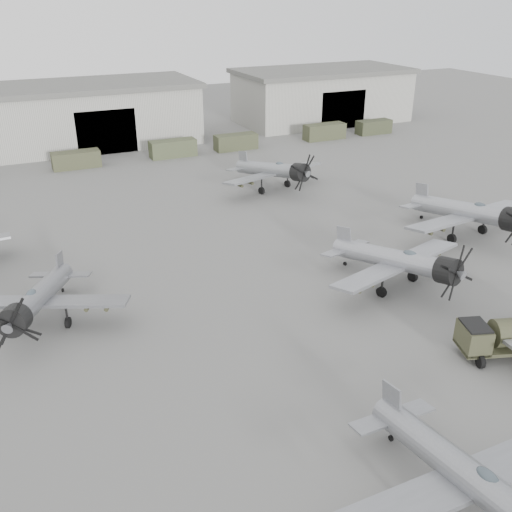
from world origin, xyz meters
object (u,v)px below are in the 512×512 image
Objects in this scene: aircraft_far_1 at (276,170)px; aircraft_mid_2 at (402,262)px; aircraft_near_1 at (473,481)px; aircraft_mid_3 at (472,213)px; aircraft_mid_1 at (36,300)px; fuel_tanker at (511,335)px.

aircraft_mid_2 is at bearing -109.66° from aircraft_far_1.
aircraft_mid_3 is at bearing 46.18° from aircraft_near_1.
aircraft_far_1 is (1.96, 24.90, 0.04)m from aircraft_mid_2.
aircraft_near_1 is 20.87m from aircraft_mid_2.
aircraft_mid_2 is (10.39, 18.11, 0.09)m from aircraft_near_1.
aircraft_mid_1 is at bearing -159.81° from aircraft_far_1.
aircraft_mid_3 is (11.87, 5.24, 0.17)m from aircraft_mid_2.
aircraft_far_1 is at bearing 110.42° from aircraft_mid_3.
aircraft_mid_2 is (25.30, -5.57, 0.14)m from aircraft_mid_1.
aircraft_mid_3 is at bearing 23.23° from aircraft_mid_1.
aircraft_mid_1 is at bearing 122.02° from aircraft_near_1.
aircraft_near_1 is at bearing -34.06° from aircraft_mid_1.
aircraft_far_1 is (27.26, 19.33, 0.19)m from aircraft_mid_1.
aircraft_mid_2 is 1.85× the size of fuel_tanker.
aircraft_mid_3 reaches higher than aircraft_near_1.
aircraft_near_1 is 1.76× the size of fuel_tanker.
fuel_tanker is (-11.09, -15.07, -1.04)m from aircraft_mid_3.
aircraft_far_1 reaches higher than aircraft_near_1.
aircraft_mid_3 is 22.01m from aircraft_far_1.
aircraft_mid_3 reaches higher than aircraft_mid_1.
aircraft_mid_1 is (-14.91, 23.67, -0.05)m from aircraft_near_1.
aircraft_far_1 is 1.89× the size of fuel_tanker.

